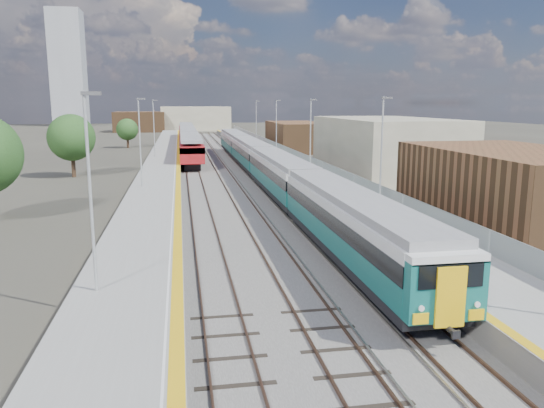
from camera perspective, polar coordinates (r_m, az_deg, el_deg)
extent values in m
plane|color=#47443A|center=(63.08, -3.50, 3.44)|extent=(320.00, 320.00, 0.00)
cube|color=#565451|center=(65.34, -5.71, 3.69)|extent=(10.50, 155.00, 0.06)
cube|color=#4C3323|center=(68.08, -3.32, 4.08)|extent=(0.07, 160.00, 0.14)
cube|color=#4C3323|center=(68.26, -2.11, 4.11)|extent=(0.07, 160.00, 0.14)
cube|color=#4C3323|center=(67.78, -6.26, 4.00)|extent=(0.07, 160.00, 0.14)
cube|color=#4C3323|center=(67.88, -5.05, 4.03)|extent=(0.07, 160.00, 0.14)
cube|color=#4C3323|center=(67.65, -9.23, 3.91)|extent=(0.07, 160.00, 0.14)
cube|color=#4C3323|center=(67.68, -8.01, 3.95)|extent=(0.07, 160.00, 0.14)
cube|color=gray|center=(68.05, -3.59, 4.06)|extent=(0.08, 160.00, 0.10)
cube|color=gray|center=(67.91, -4.77, 4.03)|extent=(0.08, 160.00, 0.10)
cube|color=slate|center=(66.24, 0.78, 4.25)|extent=(4.70, 155.00, 1.00)
cube|color=gray|center=(66.18, 0.78, 4.68)|extent=(4.70, 155.00, 0.03)
cube|color=gold|center=(65.83, -1.02, 4.66)|extent=(0.40, 155.00, 0.01)
cube|color=gray|center=(66.56, 2.66, 5.22)|extent=(0.06, 155.00, 1.20)
cylinder|color=#9EA0A3|center=(36.88, 11.68, 5.44)|extent=(0.12, 0.12, 7.50)
cube|color=#4C4C4F|center=(36.83, 12.27, 11.10)|extent=(0.70, 0.18, 0.14)
cylinder|color=#9EA0A3|center=(55.92, 4.16, 7.40)|extent=(0.12, 0.12, 7.50)
cube|color=#4C4C4F|center=(55.89, 4.47, 11.13)|extent=(0.70, 0.18, 0.14)
cylinder|color=#9EA0A3|center=(75.46, 0.47, 8.30)|extent=(0.12, 0.12, 7.50)
cube|color=#4C4C4F|center=(75.44, 0.66, 11.08)|extent=(0.70, 0.18, 0.14)
cylinder|color=#9EA0A3|center=(95.19, -1.70, 8.82)|extent=(0.12, 0.12, 7.50)
cube|color=#4C4C4F|center=(95.17, -1.57, 11.02)|extent=(0.70, 0.18, 0.14)
cube|color=slate|center=(65.16, -11.70, 3.91)|extent=(4.30, 155.00, 1.00)
cube|color=gray|center=(65.10, -11.72, 4.35)|extent=(4.30, 155.00, 0.03)
cube|color=gold|center=(65.06, -10.05, 4.43)|extent=(0.45, 155.00, 0.01)
cube|color=silver|center=(65.07, -10.35, 4.42)|extent=(0.08, 155.00, 0.01)
cylinder|color=#9EA0A3|center=(20.72, -18.96, 1.03)|extent=(0.12, 0.12, 7.50)
cube|color=#4C4C4F|center=(20.42, -18.89, 11.20)|extent=(0.70, 0.18, 0.14)
cylinder|color=#9EA0A3|center=(46.42, -14.01, 6.41)|extent=(0.12, 0.12, 7.50)
cube|color=#4C4C4F|center=(46.28, -13.90, 10.93)|extent=(0.70, 0.18, 0.14)
cylinder|color=#9EA0A3|center=(72.33, -12.58, 7.94)|extent=(0.12, 0.12, 7.50)
cube|color=#4C4C4F|center=(72.25, -12.50, 10.84)|extent=(0.70, 0.18, 0.14)
cube|color=brown|center=(37.10, 24.55, 1.34)|extent=(9.00, 16.00, 5.20)
cube|color=gray|center=(61.77, 12.00, 6.05)|extent=(11.00, 22.00, 6.40)
cube|color=brown|center=(92.52, 2.62, 7.29)|extent=(8.00, 18.00, 4.80)
cube|color=gray|center=(162.32, -8.20, 9.09)|extent=(20.00, 14.00, 7.00)
cube|color=brown|center=(157.66, -14.03, 8.58)|extent=(14.00, 12.00, 5.60)
cube|color=gray|center=(206.09, -21.07, 13.44)|extent=(11.00, 11.00, 40.00)
cube|color=black|center=(27.20, 8.49, -4.72)|extent=(2.63, 18.85, 0.44)
cube|color=#105652|center=(27.01, 8.53, -3.14)|extent=(2.73, 18.85, 1.10)
cube|color=black|center=(26.81, 8.58, -1.34)|extent=(2.78, 18.85, 0.75)
cube|color=silver|center=(26.70, 8.62, -0.08)|extent=(2.73, 18.85, 0.46)
cube|color=gray|center=(26.62, 8.64, 0.78)|extent=(2.42, 18.85, 0.39)
cube|color=black|center=(45.56, 0.88, 1.69)|extent=(2.63, 18.85, 0.44)
cube|color=#105652|center=(45.45, 0.88, 2.65)|extent=(2.73, 18.85, 1.10)
cube|color=black|center=(45.33, 0.89, 3.74)|extent=(2.78, 18.85, 0.75)
cube|color=silver|center=(45.26, 0.89, 4.49)|extent=(2.73, 18.85, 0.46)
cube|color=gray|center=(45.22, 0.89, 5.00)|extent=(2.42, 18.85, 0.39)
cube|color=black|center=(64.50, -2.32, 4.37)|extent=(2.63, 18.85, 0.44)
cube|color=#105652|center=(64.42, -2.32, 5.06)|extent=(2.73, 18.85, 1.10)
cube|color=black|center=(64.34, -2.33, 5.83)|extent=(2.78, 18.85, 0.75)
cube|color=silver|center=(64.29, -2.33, 6.36)|extent=(2.73, 18.85, 0.46)
cube|color=gray|center=(64.26, -2.33, 6.72)|extent=(2.42, 18.85, 0.39)
cube|color=black|center=(83.63, -4.07, 5.83)|extent=(2.63, 18.85, 0.44)
cube|color=#105652|center=(83.56, -4.07, 6.36)|extent=(2.73, 18.85, 1.10)
cube|color=black|center=(83.50, -4.08, 6.96)|extent=(2.78, 18.85, 0.75)
cube|color=silver|center=(83.46, -4.09, 7.37)|extent=(2.73, 18.85, 0.46)
cube|color=gray|center=(83.44, -4.09, 7.64)|extent=(2.42, 18.85, 0.39)
cube|color=#105652|center=(18.35, 18.15, -8.84)|extent=(2.71, 0.58, 2.03)
cube|color=black|center=(17.92, 18.71, -7.40)|extent=(2.22, 0.06, 0.77)
cube|color=#E6B00F|center=(18.09, 18.67, -9.49)|extent=(1.01, 0.10, 2.03)
cube|color=black|center=(71.98, -8.71, 4.64)|extent=(1.95, 16.61, 0.68)
cube|color=maroon|center=(71.82, -8.75, 5.92)|extent=(2.88, 19.55, 2.06)
cube|color=black|center=(71.78, -8.76, 6.33)|extent=(2.94, 19.55, 0.72)
cube|color=gray|center=(71.71, -8.78, 7.15)|extent=(2.57, 19.55, 0.41)
cube|color=black|center=(91.93, -8.99, 5.95)|extent=(1.95, 16.61, 0.68)
cube|color=maroon|center=(91.81, -9.02, 6.96)|extent=(2.88, 19.55, 2.06)
cube|color=black|center=(91.78, -9.03, 7.28)|extent=(2.94, 19.55, 0.72)
cube|color=gray|center=(91.72, -9.05, 7.92)|extent=(2.57, 19.55, 0.41)
cube|color=black|center=(111.92, -9.17, 6.79)|extent=(1.95, 16.61, 0.68)
cube|color=maroon|center=(111.82, -9.19, 7.62)|extent=(2.88, 19.55, 2.06)
cube|color=black|center=(111.79, -9.20, 7.88)|extent=(2.94, 19.55, 0.72)
cube|color=gray|center=(111.75, -9.21, 8.41)|extent=(2.57, 19.55, 0.41)
cylinder|color=#382619|center=(62.58, -20.58, 3.82)|extent=(0.44, 0.44, 2.42)
sphere|color=#244119|center=(62.31, -20.77, 6.70)|extent=(5.10, 5.10, 5.10)
cylinder|color=#382619|center=(100.69, -15.24, 6.37)|extent=(0.44, 0.44, 1.85)
sphere|color=#244119|center=(100.55, -15.31, 7.74)|extent=(3.91, 3.91, 3.91)
cylinder|color=#382619|center=(83.72, 12.38, 5.68)|extent=(0.44, 0.44, 1.88)
sphere|color=#244119|center=(83.54, 12.45, 7.36)|extent=(3.98, 3.98, 3.98)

